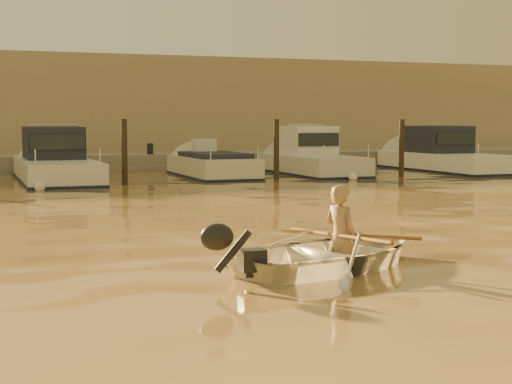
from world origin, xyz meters
name	(u,v)px	position (x,y,z in m)	size (l,w,h in m)	color
ground_plane	(325,257)	(0.00, 0.00, 0.00)	(160.00, 160.00, 0.00)	brown
dinghy	(335,253)	(-0.23, -0.79, 0.20)	(2.21, 3.10, 0.64)	white
person	(341,237)	(-0.14, -0.75, 0.40)	(0.51, 0.33, 1.39)	#9E764F
outboard_motor	(251,260)	(-1.62, -1.35, 0.28)	(0.90, 0.40, 0.70)	black
oar_port	(348,234)	(0.00, -0.70, 0.42)	(0.06, 0.06, 2.10)	brown
oar_starboard	(338,236)	(-0.19, -0.77, 0.42)	(0.06, 0.06, 2.10)	brown
moored_boat_2	(56,162)	(-2.02, 16.00, 0.62)	(2.26, 7.57, 1.75)	silver
moored_boat_3	(212,170)	(3.29, 16.00, 0.22)	(1.99, 5.77, 0.95)	beige
moored_boat_4	(312,157)	(7.10, 16.00, 0.62)	(2.06, 6.42, 1.75)	beige
moored_boat_5	(446,155)	(12.82, 16.00, 0.62)	(2.26, 7.57, 1.75)	white
piling_2	(124,155)	(-0.20, 13.80, 0.90)	(0.18, 0.18, 2.20)	#2D2319
piling_3	(276,153)	(4.80, 13.80, 0.90)	(0.18, 0.18, 2.20)	#2D2319
piling_4	(402,151)	(9.50, 13.80, 0.90)	(0.18, 0.18, 2.20)	#2D2319
fender_c	(40,187)	(-2.84, 12.52, 0.10)	(0.30, 0.30, 0.30)	silver
fender_d	(245,178)	(3.78, 14.01, 0.10)	(0.30, 0.30, 0.30)	#E0501A
fender_e	(353,177)	(7.22, 13.03, 0.10)	(0.30, 0.30, 0.30)	white
quay	(93,166)	(0.00, 21.50, 0.15)	(52.00, 4.00, 1.00)	gray
waterfront_building	(73,111)	(0.00, 27.00, 2.40)	(46.00, 7.00, 4.80)	#9E8466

